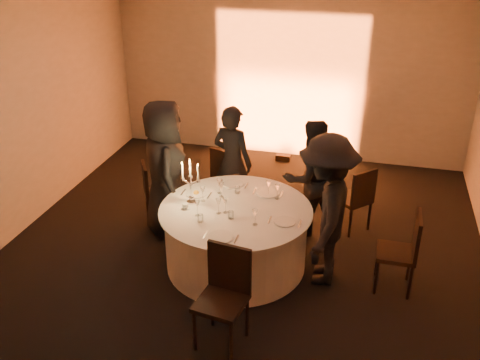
% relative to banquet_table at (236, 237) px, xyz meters
% --- Properties ---
extents(floor, '(7.00, 7.00, 0.00)m').
position_rel_banquet_table_xyz_m(floor, '(0.00, 0.00, -0.38)').
color(floor, black).
rests_on(floor, ground).
extents(ceiling, '(7.00, 7.00, 0.00)m').
position_rel_banquet_table_xyz_m(ceiling, '(0.00, 0.00, 2.62)').
color(ceiling, silver).
rests_on(ceiling, wall_back).
extents(wall_back, '(7.00, 0.00, 7.00)m').
position_rel_banquet_table_xyz_m(wall_back, '(0.00, 3.50, 1.12)').
color(wall_back, '#B1ACA4').
rests_on(wall_back, floor).
extents(wall_left, '(0.00, 7.00, 7.00)m').
position_rel_banquet_table_xyz_m(wall_left, '(-3.00, 0.00, 1.12)').
color(wall_left, '#B1ACA4').
rests_on(wall_left, floor).
extents(uplighter_fixture, '(0.25, 0.12, 0.10)m').
position_rel_banquet_table_xyz_m(uplighter_fixture, '(0.00, 3.20, -0.33)').
color(uplighter_fixture, black).
rests_on(uplighter_fixture, floor).
extents(banquet_table, '(1.80, 1.80, 0.77)m').
position_rel_banquet_table_xyz_m(banquet_table, '(0.00, 0.00, 0.00)').
color(banquet_table, black).
rests_on(banquet_table, floor).
extents(chair_left, '(0.53, 0.53, 0.88)m').
position_rel_banquet_table_xyz_m(chair_left, '(-1.34, 0.69, 0.11)').
color(chair_left, black).
rests_on(chair_left, floor).
extents(chair_back_left, '(0.48, 0.48, 0.85)m').
position_rel_banquet_table_xyz_m(chair_back_left, '(-0.57, 1.53, 0.09)').
color(chair_back_left, black).
rests_on(chair_back_left, floor).
extents(chair_back_right, '(0.57, 0.57, 0.92)m').
position_rel_banquet_table_xyz_m(chair_back_right, '(1.35, 1.16, 0.13)').
color(chair_back_right, black).
rests_on(chair_back_right, floor).
extents(chair_right, '(0.42, 0.42, 0.96)m').
position_rel_banquet_table_xyz_m(chair_right, '(1.93, 0.01, 0.16)').
color(chair_right, black).
rests_on(chair_right, floor).
extents(chair_front, '(0.52, 0.52, 1.03)m').
position_rel_banquet_table_xyz_m(chair_front, '(0.22, -1.26, 0.20)').
color(chair_front, black).
rests_on(chair_front, floor).
extents(guest_left, '(0.92, 1.06, 1.83)m').
position_rel_banquet_table_xyz_m(guest_left, '(-1.08, 0.53, 0.53)').
color(guest_left, black).
rests_on(guest_left, floor).
extents(guest_back_left, '(0.68, 0.54, 1.62)m').
position_rel_banquet_table_xyz_m(guest_back_left, '(-0.36, 1.18, 0.42)').
color(guest_back_left, black).
rests_on(guest_back_left, floor).
extents(guest_back_right, '(0.97, 0.93, 1.58)m').
position_rel_banquet_table_xyz_m(guest_back_right, '(0.73, 1.01, 0.40)').
color(guest_back_right, black).
rests_on(guest_back_right, floor).
extents(guest_right, '(0.68, 1.17, 1.79)m').
position_rel_banquet_table_xyz_m(guest_right, '(1.04, -0.01, 0.51)').
color(guest_right, black).
rests_on(guest_right, floor).
extents(plate_left, '(0.36, 0.26, 0.08)m').
position_rel_banquet_table_xyz_m(plate_left, '(-0.56, 0.23, 0.40)').
color(plate_left, white).
rests_on(plate_left, banquet_table).
extents(plate_back_left, '(0.36, 0.26, 0.01)m').
position_rel_banquet_table_xyz_m(plate_back_left, '(-0.19, 0.60, 0.39)').
color(plate_back_left, white).
rests_on(plate_back_left, banquet_table).
extents(plate_back_right, '(0.36, 0.29, 0.01)m').
position_rel_banquet_table_xyz_m(plate_back_right, '(0.28, 0.48, 0.39)').
color(plate_back_right, white).
rests_on(plate_back_right, banquet_table).
extents(plate_right, '(0.36, 0.24, 0.01)m').
position_rel_banquet_table_xyz_m(plate_right, '(0.61, -0.16, 0.39)').
color(plate_right, white).
rests_on(plate_right, banquet_table).
extents(plate_front, '(0.36, 0.27, 0.01)m').
position_rel_banquet_table_xyz_m(plate_front, '(0.01, -0.64, 0.39)').
color(plate_front, white).
rests_on(plate_front, banquet_table).
extents(coffee_cup, '(0.11, 0.11, 0.07)m').
position_rel_banquet_table_xyz_m(coffee_cup, '(-0.57, -0.14, 0.42)').
color(coffee_cup, white).
rests_on(coffee_cup, banquet_table).
extents(candelabra, '(0.24, 0.11, 0.57)m').
position_rel_banquet_table_xyz_m(candelabra, '(-0.55, 0.02, 0.58)').
color(candelabra, silver).
rests_on(candelabra, banquet_table).
extents(wine_glass_a, '(0.07, 0.07, 0.19)m').
position_rel_banquet_table_xyz_m(wine_glass_a, '(-0.16, -0.15, 0.52)').
color(wine_glass_a, silver).
rests_on(wine_glass_a, banquet_table).
extents(wine_glass_b, '(0.07, 0.07, 0.19)m').
position_rel_banquet_table_xyz_m(wine_glass_b, '(-0.38, -0.26, 0.52)').
color(wine_glass_b, silver).
rests_on(wine_glass_b, banquet_table).
extents(wine_glass_c, '(0.07, 0.07, 0.19)m').
position_rel_banquet_table_xyz_m(wine_glass_c, '(0.30, -0.29, 0.52)').
color(wine_glass_c, silver).
rests_on(wine_glass_c, banquet_table).
extents(wine_glass_d, '(0.07, 0.07, 0.19)m').
position_rel_banquet_table_xyz_m(wine_glass_d, '(-0.09, -0.11, 0.52)').
color(wine_glass_d, silver).
rests_on(wine_glass_d, banquet_table).
extents(wine_glass_e, '(0.07, 0.07, 0.19)m').
position_rel_banquet_table_xyz_m(wine_glass_e, '(-0.30, 0.33, 0.52)').
color(wine_glass_e, silver).
rests_on(wine_glass_e, banquet_table).
extents(wine_glass_f, '(0.07, 0.07, 0.19)m').
position_rel_banquet_table_xyz_m(wine_glass_f, '(0.42, 0.37, 0.52)').
color(wine_glass_f, silver).
rests_on(wine_glass_f, banquet_table).
extents(wine_glass_g, '(0.07, 0.07, 0.19)m').
position_rel_banquet_table_xyz_m(wine_glass_g, '(0.30, 0.44, 0.52)').
color(wine_glass_g, silver).
rests_on(wine_glass_g, banquet_table).
extents(wine_glass_h, '(0.07, 0.07, 0.19)m').
position_rel_banquet_table_xyz_m(wine_glass_h, '(-0.25, 0.25, 0.52)').
color(wine_glass_h, silver).
rests_on(wine_glass_h, banquet_table).
extents(wine_glass_i, '(0.07, 0.07, 0.19)m').
position_rel_banquet_table_xyz_m(wine_glass_i, '(-0.43, 0.09, 0.52)').
color(wine_glass_i, silver).
rests_on(wine_glass_i, banquet_table).
extents(tumbler_a, '(0.07, 0.07, 0.09)m').
position_rel_banquet_table_xyz_m(tumbler_a, '(-0.08, 0.39, 0.43)').
color(tumbler_a, silver).
rests_on(tumbler_a, banquet_table).
extents(tumbler_b, '(0.07, 0.07, 0.09)m').
position_rel_banquet_table_xyz_m(tumbler_b, '(0.01, -0.23, 0.43)').
color(tumbler_b, silver).
rests_on(tumbler_b, banquet_table).
extents(tumbler_c, '(0.07, 0.07, 0.09)m').
position_rel_banquet_table_xyz_m(tumbler_c, '(-0.31, -0.38, 0.43)').
color(tumbler_c, silver).
rests_on(tumbler_c, banquet_table).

